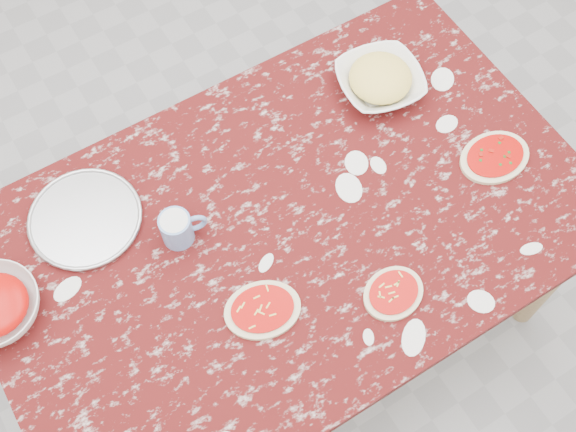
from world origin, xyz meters
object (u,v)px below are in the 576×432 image
Objects in this scene: cheese_bowl at (380,82)px; worktable at (288,238)px; flour_mug at (178,228)px; pizza_tray at (85,219)px.

worktable is at bearing -152.24° from cheese_bowl.
cheese_bowl is 0.73m from flour_mug.
worktable is 0.53m from cheese_bowl.
pizza_tray is 1.21× the size of cheese_bowl.
flour_mug reaches higher than cheese_bowl.
cheese_bowl is at bearing 9.79° from flour_mug.
worktable is 6.61× the size of cheese_bowl.
flour_mug is at bearing -170.21° from cheese_bowl.
flour_mug reaches higher than pizza_tray.
flour_mug is (-0.72, -0.12, 0.02)m from cheese_bowl.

